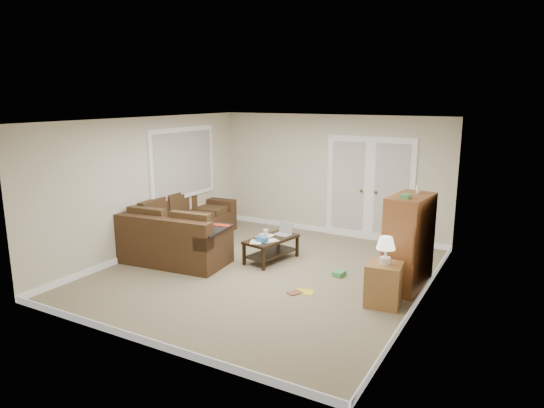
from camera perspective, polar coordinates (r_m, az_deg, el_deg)
The scene contains 17 objects.
floor at distance 8.10m, azimuth -0.83°, elevation -8.11°, with size 5.50×5.50×0.00m, color gray.
ceiling at distance 7.59m, azimuth -0.89°, elevation 9.84°, with size 5.00×5.50×0.02m, color silver.
wall_left at distance 9.23m, azimuth -14.43°, elevation 2.12°, with size 0.02×5.50×2.50m, color beige.
wall_right at distance 6.88m, azimuth 17.49°, elevation -1.57°, with size 0.02×5.50×2.50m, color beige.
wall_back at distance 10.18m, azimuth 6.92°, elevation 3.38°, with size 5.00×0.02×2.50m, color beige.
wall_front at distance 5.61m, azimuth -15.10°, elevation -4.56°, with size 5.00×0.02×2.50m, color beige.
baseboards at distance 8.08m, azimuth -0.83°, elevation -7.78°, with size 5.00×5.50×0.10m, color silver, non-canonical shape.
french_doors at distance 9.90m, azimuth 11.37°, elevation 1.70°, with size 1.80×0.05×2.13m.
window_left at distance 9.90m, azimuth -10.39°, elevation 4.76°, with size 0.05×1.92×1.42m.
sectional_sofa at distance 9.34m, azimuth -10.51°, elevation -3.27°, with size 2.19×2.93×0.88m.
coffee_table at distance 8.62m, azimuth -0.01°, elevation -5.20°, with size 0.69×1.10×0.70m.
tv_armoire at distance 7.53m, azimuth 15.75°, elevation -4.36°, with size 0.59×0.95×1.55m.
side_cabinet at distance 6.98m, azimuth 13.03°, elevation -8.80°, with size 0.51×0.51×0.99m.
space_heater at distance 9.64m, azimuth 15.46°, elevation -4.25°, with size 0.12×0.10×0.30m, color white.
floor_magazine at distance 7.37m, azimuth 3.78°, elevation -10.26°, with size 0.28×0.22×0.01m, color yellow.
floor_greenbox at distance 8.03m, azimuth 7.92°, elevation -8.12°, with size 0.16×0.21×0.08m, color #469C58.
floor_book at distance 7.38m, azimuth 2.36°, elevation -10.20°, with size 0.15×0.21×0.02m, color brown.
Camera 1 is at (3.80, -6.56, 2.86)m, focal length 32.00 mm.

